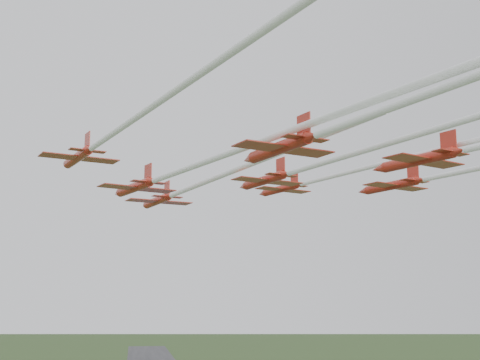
{
  "coord_description": "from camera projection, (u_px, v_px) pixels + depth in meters",
  "views": [
    {
      "loc": [
        -15.75,
        -82.67,
        42.94
      ],
      "look_at": [
        -3.02,
        -2.04,
        58.23
      ],
      "focal_mm": 50.0,
      "sensor_mm": 36.0,
      "label": 1
    }
  ],
  "objects": [
    {
      "name": "jet_row3_mid",
      "position": [
        354.0,
        153.0,
        64.37
      ],
      "size": [
        24.49,
        58.68,
        2.54
      ],
      "rotation": [
        0.0,
        0.0,
        0.36
      ],
      "color": "red"
    },
    {
      "name": "jet_row3_left",
      "position": [
        120.0,
        129.0,
        56.98
      ],
      "size": [
        20.25,
        49.54,
        2.36
      ],
      "rotation": [
        0.0,
        0.0,
        0.35
      ],
      "color": "red"
    },
    {
      "name": "jet_row2_right",
      "position": [
        367.0,
        168.0,
        79.72
      ],
      "size": [
        27.11,
        60.28,
        2.43
      ],
      "rotation": [
        0.0,
        0.0,
        0.4
      ],
      "color": "red"
    },
    {
      "name": "jet_row4_left",
      "position": [
        418.0,
        97.0,
        43.59
      ],
      "size": [
        25.17,
        60.58,
        2.69
      ],
      "rotation": [
        0.0,
        0.0,
        0.36
      ],
      "color": "red"
    },
    {
      "name": "jet_lead",
      "position": [
        194.0,
        186.0,
        89.16
      ],
      "size": [
        21.82,
        58.32,
        2.96
      ],
      "rotation": [
        0.0,
        0.0,
        0.31
      ],
      "color": "red"
    },
    {
      "name": "jet_row2_left",
      "position": [
        199.0,
        164.0,
        69.64
      ],
      "size": [
        28.41,
        61.34,
        2.87
      ],
      "rotation": [
        0.0,
        0.0,
        0.4
      ],
      "color": "red"
    }
  ]
}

